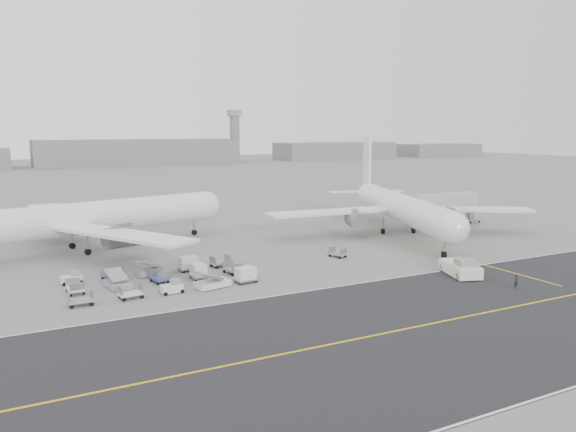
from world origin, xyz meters
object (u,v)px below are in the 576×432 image
airliner_a (80,219)px  jet_bridge (443,203)px  airliner_b (399,207)px  control_tower (235,135)px  pushback_tug (461,268)px  ground_crew_a (516,281)px

airliner_a → jet_bridge: (68.75, -7.62, -0.63)m
airliner_b → jet_bridge: size_ratio=2.76×
control_tower → pushback_tug: bearing=-106.0°
airliner_a → control_tower: bearing=-42.6°
control_tower → airliner_b: (-65.44, -242.14, -11.17)m
airliner_a → airliner_b: 55.99m
ground_crew_a → jet_bridge: bearing=45.6°
airliner_a → airliner_b: size_ratio=1.06×
pushback_tug → jet_bridge: jet_bridge is taller
ground_crew_a → airliner_b: bearing=61.1°
pushback_tug → jet_bridge: size_ratio=0.50×
control_tower → jet_bridge: 244.45m
airliner_b → pushback_tug: (-11.99, -28.13, -4.04)m
airliner_a → ground_crew_a: size_ratio=29.52×
airliner_b → pushback_tug: bearing=-93.9°
ground_crew_a → control_tower: bearing=62.1°
airliner_a → pushback_tug: size_ratio=5.86×
airliner_a → pushback_tug: (42.88, -39.21, -4.27)m
control_tower → pushback_tug: (-77.43, -270.27, -15.21)m
control_tower → ground_crew_a: 288.51m
jet_bridge → ground_crew_a: (-24.27, -39.26, -3.79)m
airliner_a → pushback_tug: airliner_a is taller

